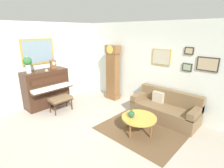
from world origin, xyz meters
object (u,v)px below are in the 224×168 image
at_px(piano_bench, 60,99).
at_px(teacup, 47,70).
at_px(couch, 165,109).
at_px(grandfather_clock, 113,74).
at_px(coffee_table, 139,118).
at_px(mantel_clock, 53,64).
at_px(flower_vase, 28,63).
at_px(piano, 46,88).
at_px(green_jug, 131,114).

height_order(piano_bench, teacup, teacup).
bearing_deg(couch, grandfather_clock, 176.74).
bearing_deg(coffee_table, couch, 83.43).
bearing_deg(coffee_table, mantel_clock, -172.50).
bearing_deg(piano_bench, teacup, -174.27).
bearing_deg(flower_vase, piano_bench, 36.83).
height_order(couch, coffee_table, couch).
relative_size(piano_bench, flower_vase, 1.21).
xyz_separation_m(piano_bench, flower_vase, (-0.75, -0.56, 1.16)).
bearing_deg(couch, piano, -150.87).
bearing_deg(teacup, mantel_clock, 113.88).
distance_m(piano, piano_bench, 0.79).
height_order(couch, green_jug, couch).
relative_size(couch, mantel_clock, 5.00).
bearing_deg(teacup, coffee_table, 13.58).
relative_size(coffee_table, mantel_clock, 2.32).
height_order(grandfather_clock, green_jug, grandfather_clock).
bearing_deg(piano, flower_vase, -89.72).
bearing_deg(grandfather_clock, couch, -3.26).
height_order(piano_bench, green_jug, green_jug).
bearing_deg(grandfather_clock, piano_bench, -102.81).
xyz_separation_m(grandfather_clock, green_jug, (1.96, -1.42, -0.44)).
distance_m(piano_bench, green_jug, 2.48).
distance_m(piano, coffee_table, 3.40).
xyz_separation_m(grandfather_clock, coffee_table, (2.10, -1.28, -0.56)).
height_order(piano, couch, piano).
bearing_deg(green_jug, grandfather_clock, 144.07).
relative_size(couch, coffee_table, 2.16).
bearing_deg(green_jug, teacup, -168.41).
bearing_deg(coffee_table, flower_vase, -159.03).
distance_m(piano, teacup, 0.66).
xyz_separation_m(piano, coffee_table, (3.31, 0.77, -0.23)).
relative_size(flower_vase, teacup, 5.00).
height_order(coffee_table, mantel_clock, mantel_clock).
distance_m(flower_vase, green_jug, 3.51).
bearing_deg(coffee_table, piano_bench, -164.61).
relative_size(grandfather_clock, coffee_table, 2.31).
height_order(piano, grandfather_clock, grandfather_clock).
bearing_deg(couch, green_jug, -101.92).
xyz_separation_m(piano, green_jug, (3.17, 0.62, -0.11)).
relative_size(coffee_table, teacup, 7.59).
height_order(piano, teacup, teacup).
relative_size(piano, piano_bench, 2.06).
height_order(flower_vase, teacup, flower_vase).
height_order(mantel_clock, flower_vase, flower_vase).
distance_m(mantel_clock, teacup, 0.39).
bearing_deg(couch, teacup, -149.84).
bearing_deg(grandfather_clock, mantel_clock, -125.12).
bearing_deg(couch, piano_bench, -145.39).
height_order(piano, coffee_table, piano).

